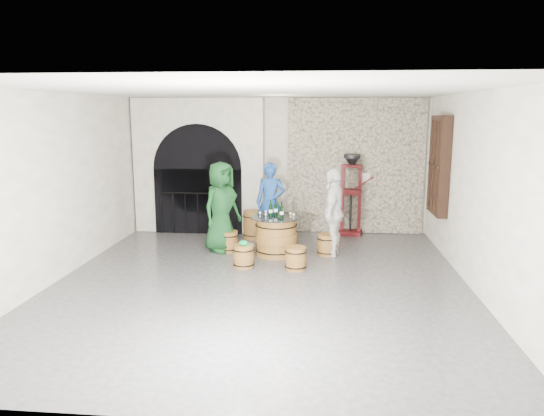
# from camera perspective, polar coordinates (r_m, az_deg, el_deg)

# --- Properties ---
(ground) EXTENTS (8.00, 8.00, 0.00)m
(ground) POSITION_cam_1_polar(r_m,az_deg,el_deg) (8.86, -1.32, -8.31)
(ground) COLOR #323235
(ground) RESTS_ON ground
(wall_back) EXTENTS (8.00, 0.00, 8.00)m
(wall_back) POSITION_cam_1_polar(r_m,az_deg,el_deg) (12.42, 0.85, 4.74)
(wall_back) COLOR silver
(wall_back) RESTS_ON ground
(wall_front) EXTENTS (8.00, 0.00, 8.00)m
(wall_front) POSITION_cam_1_polar(r_m,az_deg,el_deg) (4.61, -7.34, -5.52)
(wall_front) COLOR silver
(wall_front) RESTS_ON ground
(wall_left) EXTENTS (0.00, 8.00, 8.00)m
(wall_left) POSITION_cam_1_polar(r_m,az_deg,el_deg) (9.55, -22.73, 2.12)
(wall_left) COLOR silver
(wall_left) RESTS_ON ground
(wall_right) EXTENTS (0.00, 8.00, 8.00)m
(wall_right) POSITION_cam_1_polar(r_m,az_deg,el_deg) (8.78, 21.97, 1.50)
(wall_right) COLOR silver
(wall_right) RESTS_ON ground
(ceiling) EXTENTS (8.00, 8.00, 0.00)m
(ceiling) POSITION_cam_1_polar(r_m,az_deg,el_deg) (8.38, -1.41, 12.84)
(ceiling) COLOR beige
(ceiling) RESTS_ON wall_back
(stone_facing_panel) EXTENTS (3.20, 0.12, 3.18)m
(stone_facing_panel) POSITION_cam_1_polar(r_m,az_deg,el_deg) (12.35, 9.20, 4.57)
(stone_facing_panel) COLOR #B2A88E
(stone_facing_panel) RESTS_ON ground
(arched_opening) EXTENTS (3.10, 0.60, 3.19)m
(arched_opening) POSITION_cam_1_polar(r_m,az_deg,el_deg) (12.47, -8.02, 4.58)
(arched_opening) COLOR silver
(arched_opening) RESTS_ON ground
(shuttered_window) EXTENTS (0.23, 1.10, 2.00)m
(shuttered_window) POSITION_cam_1_polar(r_m,az_deg,el_deg) (11.03, 17.97, 4.52)
(shuttered_window) COLOR black
(shuttered_window) RESTS_ON wall_right
(barrel_table) EXTENTS (1.03, 1.03, 0.79)m
(barrel_table) POSITION_cam_1_polar(r_m,az_deg,el_deg) (10.43, 0.48, -3.14)
(barrel_table) COLOR olive
(barrel_table) RESTS_ON ground
(barrel_stool_left) EXTENTS (0.41, 0.41, 0.43)m
(barrel_stool_left) POSITION_cam_1_polar(r_m,az_deg,el_deg) (10.79, -4.81, -3.69)
(barrel_stool_left) COLOR olive
(barrel_stool_left) RESTS_ON ground
(barrel_stool_far) EXTENTS (0.41, 0.41, 0.43)m
(barrel_stool_far) POSITION_cam_1_polar(r_m,az_deg,el_deg) (11.47, -0.12, -2.80)
(barrel_stool_far) COLOR olive
(barrel_stool_far) RESTS_ON ground
(barrel_stool_right) EXTENTS (0.41, 0.41, 0.43)m
(barrel_stool_right) POSITION_cam_1_polar(r_m,az_deg,el_deg) (10.55, 6.10, -4.05)
(barrel_stool_right) COLOR olive
(barrel_stool_right) RESTS_ON ground
(barrel_stool_near_right) EXTENTS (0.41, 0.41, 0.43)m
(barrel_stool_near_right) POSITION_cam_1_polar(r_m,az_deg,el_deg) (9.55, 2.64, -5.58)
(barrel_stool_near_right) COLOR olive
(barrel_stool_near_right) RESTS_ON ground
(barrel_stool_near_left) EXTENTS (0.41, 0.41, 0.43)m
(barrel_stool_near_left) POSITION_cam_1_polar(r_m,az_deg,el_deg) (9.69, -3.16, -5.34)
(barrel_stool_near_left) COLOR olive
(barrel_stool_near_left) RESTS_ON ground
(green_cap) EXTENTS (0.23, 0.18, 0.10)m
(green_cap) POSITION_cam_1_polar(r_m,az_deg,el_deg) (9.62, -3.15, -3.89)
(green_cap) COLOR #0C8D46
(green_cap) RESTS_ON barrel_stool_near_left
(person_green) EXTENTS (1.01, 1.09, 1.87)m
(person_green) POSITION_cam_1_polar(r_m,az_deg,el_deg) (10.69, -5.62, 0.13)
(person_green) COLOR #113D19
(person_green) RESTS_ON ground
(person_blue) EXTENTS (0.68, 0.47, 1.78)m
(person_blue) POSITION_cam_1_polar(r_m,az_deg,el_deg) (11.43, -0.18, 0.63)
(person_blue) COLOR #1A4692
(person_blue) RESTS_ON ground
(person_white) EXTENTS (0.66, 1.11, 1.77)m
(person_white) POSITION_cam_1_polar(r_m,az_deg,el_deg) (10.42, 6.83, -0.46)
(person_white) COLOR white
(person_white) RESTS_ON ground
(wine_bottle_left) EXTENTS (0.08, 0.08, 0.32)m
(wine_bottle_left) POSITION_cam_1_polar(r_m,az_deg,el_deg) (10.40, -0.14, -0.18)
(wine_bottle_left) COLOR black
(wine_bottle_left) RESTS_ON barrel_table
(wine_bottle_center) EXTENTS (0.08, 0.08, 0.32)m
(wine_bottle_center) POSITION_cam_1_polar(r_m,az_deg,el_deg) (10.22, 1.07, -0.38)
(wine_bottle_center) COLOR black
(wine_bottle_center) RESTS_ON barrel_table
(wine_bottle_right) EXTENTS (0.08, 0.08, 0.32)m
(wine_bottle_right) POSITION_cam_1_polar(r_m,az_deg,el_deg) (10.49, 0.41, -0.09)
(wine_bottle_right) COLOR black
(wine_bottle_right) RESTS_ON barrel_table
(tasting_glass_a) EXTENTS (0.05, 0.05, 0.10)m
(tasting_glass_a) POSITION_cam_1_polar(r_m,az_deg,el_deg) (10.22, -0.68, -0.84)
(tasting_glass_a) COLOR #B25B22
(tasting_glass_a) RESTS_ON barrel_table
(tasting_glass_b) EXTENTS (0.05, 0.05, 0.10)m
(tasting_glass_b) POSITION_cam_1_polar(r_m,az_deg,el_deg) (10.31, 2.06, -0.75)
(tasting_glass_b) COLOR #B25B22
(tasting_glass_b) RESTS_ON barrel_table
(tasting_glass_c) EXTENTS (0.05, 0.05, 0.10)m
(tasting_glass_c) POSITION_cam_1_polar(r_m,az_deg,el_deg) (10.50, -0.70, -0.53)
(tasting_glass_c) COLOR #B25B22
(tasting_glass_c) RESTS_ON barrel_table
(tasting_glass_d) EXTENTS (0.05, 0.05, 0.10)m
(tasting_glass_d) POSITION_cam_1_polar(r_m,az_deg,el_deg) (10.62, 1.25, -0.40)
(tasting_glass_d) COLOR #B25B22
(tasting_glass_d) RESTS_ON barrel_table
(tasting_glass_e) EXTENTS (0.05, 0.05, 0.10)m
(tasting_glass_e) POSITION_cam_1_polar(r_m,az_deg,el_deg) (10.20, 2.41, -0.87)
(tasting_glass_e) COLOR #B25B22
(tasting_glass_e) RESTS_ON barrel_table
(tasting_glass_f) EXTENTS (0.05, 0.05, 0.10)m
(tasting_glass_f) POSITION_cam_1_polar(r_m,az_deg,el_deg) (10.37, -1.33, -0.68)
(tasting_glass_f) COLOR #B25B22
(tasting_glass_f) RESTS_ON barrel_table
(side_barrel) EXTENTS (0.49, 0.49, 0.65)m
(side_barrel) POSITION_cam_1_polar(r_m,az_deg,el_deg) (11.83, -2.10, -1.84)
(side_barrel) COLOR olive
(side_barrel) RESTS_ON ground
(corking_press) EXTENTS (0.80, 0.50, 1.91)m
(corking_press) POSITION_cam_1_polar(r_m,az_deg,el_deg) (12.17, 8.77, 2.17)
(corking_press) COLOR #4F0D11
(corking_press) RESTS_ON ground
(control_box) EXTENTS (0.18, 0.10, 0.22)m
(control_box) POSITION_cam_1_polar(r_m,az_deg,el_deg) (12.32, 10.35, 3.35)
(control_box) COLOR silver
(control_box) RESTS_ON wall_back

